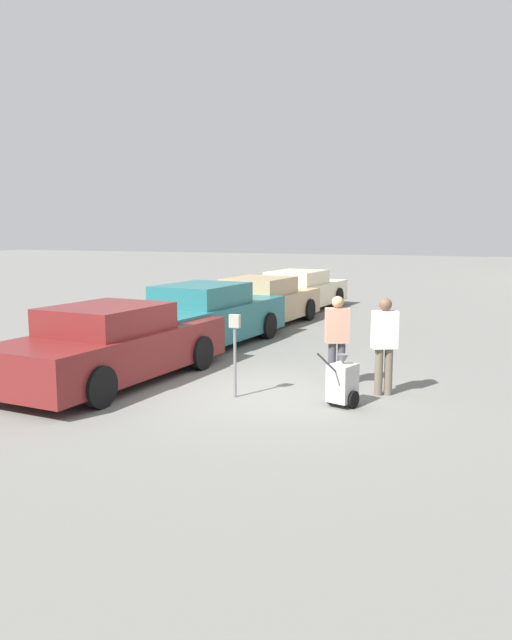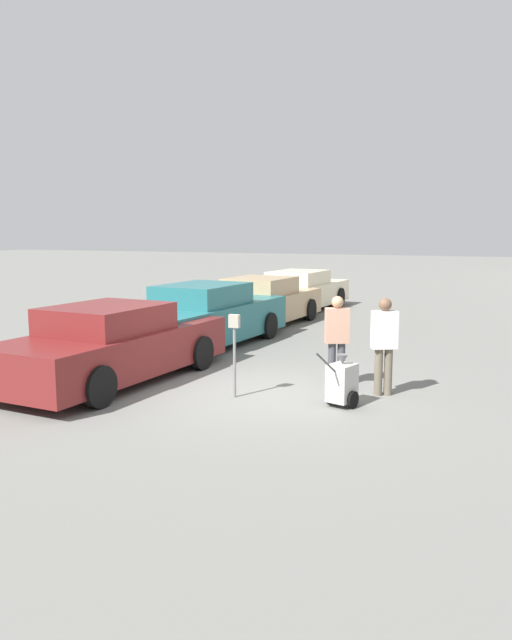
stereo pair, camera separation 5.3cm
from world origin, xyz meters
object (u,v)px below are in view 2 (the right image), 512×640
object	(u,v)px
parked_car_cream	(300,292)
parked_car_teal	(206,317)
parked_car_tan	(263,303)
person_supervisor	(384,340)
parking_meter	(234,340)
equipment_cart	(342,383)
parked_car_maroon	(113,345)
person_worker	(337,336)

from	to	relation	value
parked_car_cream	parked_car_teal	bearing A→B (deg)	-85.56
parked_car_tan	parked_car_cream	xyz separation A→B (m)	(-0.00, 3.55, -0.00)
parked_car_teal	person_supervisor	distance (m)	5.63
parking_meter	equipment_cart	world-z (taller)	parking_meter
parked_car_tan	equipment_cart	distance (m)	8.68
parked_car_cream	equipment_cart	xyz separation A→B (m)	(4.34, -11.06, -0.28)
person_supervisor	parked_car_maroon	bearing A→B (deg)	-17.44
parked_car_maroon	parked_car_tan	size ratio (longest dim) A/B	1.03
equipment_cart	parked_car_maroon	bearing A→B (deg)	-163.38
parked_car_tan	parked_car_cream	size ratio (longest dim) A/B	0.92
parked_car_tan	person_supervisor	xyz separation A→B (m)	(4.83, -6.58, 0.28)
parked_car_teal	parking_meter	distance (m)	4.72
parked_car_teal	parked_car_tan	world-z (taller)	parked_car_teal
parked_car_teal	parking_meter	bearing A→B (deg)	-53.01
parked_car_teal	parked_car_cream	world-z (taller)	parked_car_teal
parking_meter	equipment_cart	bearing A→B (deg)	4.74
parked_car_tan	parking_meter	distance (m)	8.08
parked_car_cream	person_supervisor	world-z (taller)	person_supervisor
parked_car_tan	person_supervisor	distance (m)	8.16
parked_car_teal	parked_car_tan	xyz separation A→B (m)	(0.00, 3.69, -0.05)
parked_car_maroon	person_worker	bearing A→B (deg)	21.71
parked_car_tan	equipment_cart	world-z (taller)	parked_car_tan
parked_car_tan	person_worker	size ratio (longest dim) A/B	3.00
parked_car_teal	person_supervisor	world-z (taller)	person_supervisor
person_worker	parked_car_maroon	bearing A→B (deg)	-7.85
parked_car_maroon	parked_car_cream	size ratio (longest dim) A/B	0.96
parking_meter	parked_car_teal	bearing A→B (deg)	122.55
parking_meter	parked_car_tan	bearing A→B (deg)	108.32
parked_car_maroon	parked_car_cream	bearing A→B (deg)	94.44
parked_car_teal	person_worker	xyz separation A→B (m)	(3.93, -2.59, 0.21)
parked_car_cream	person_supervisor	xyz separation A→B (m)	(4.83, -10.13, 0.28)
parked_car_teal	parking_meter	world-z (taller)	parked_car_teal
parked_car_teal	person_worker	world-z (taller)	person_worker
parked_car_cream	person_worker	distance (m)	10.58
parked_car_maroon	parked_car_tan	bearing A→B (deg)	94.44
parked_car_tan	equipment_cart	bearing A→B (deg)	-55.51
parked_car_teal	parked_car_cream	size ratio (longest dim) A/B	1.01
parked_car_teal	parked_car_tan	bearing A→B (deg)	94.44
parked_car_teal	parked_car_cream	xyz separation A→B (m)	(-0.00, 7.24, -0.05)
parked_car_maroon	person_worker	size ratio (longest dim) A/B	3.11
parked_car_tan	person_supervisor	world-z (taller)	person_supervisor
person_supervisor	person_worker	bearing A→B (deg)	-46.67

